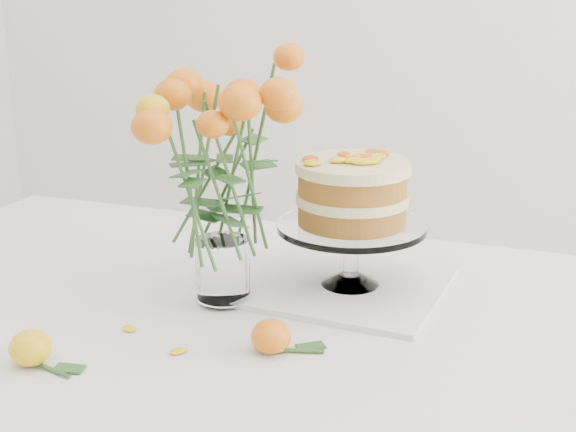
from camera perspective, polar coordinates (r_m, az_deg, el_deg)
name	(u,v)px	position (r m, az deg, el deg)	size (l,w,h in m)	color
table	(234,364)	(1.26, -3.86, -10.43)	(1.43, 0.93, 0.76)	tan
napkin	(350,287)	(1.32, 4.43, -5.04)	(0.29, 0.29, 0.01)	white
cake_stand	(352,199)	(1.27, 4.58, 1.19)	(0.24, 0.24, 0.21)	white
rose_vase	(220,149)	(1.19, -4.88, 4.77)	(0.33, 0.33, 0.42)	white
loose_rose_near	(31,348)	(1.12, -17.84, -8.94)	(0.10, 0.06, 0.05)	yellow
loose_rose_far	(271,336)	(1.10, -1.19, -8.56)	(0.10, 0.06, 0.05)	#E84F0B
stray_petal_a	(129,329)	(1.20, -11.22, -7.87)	(0.03, 0.02, 0.00)	yellow
stray_petal_b	(178,351)	(1.12, -7.83, -9.51)	(0.03, 0.02, 0.00)	yellow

